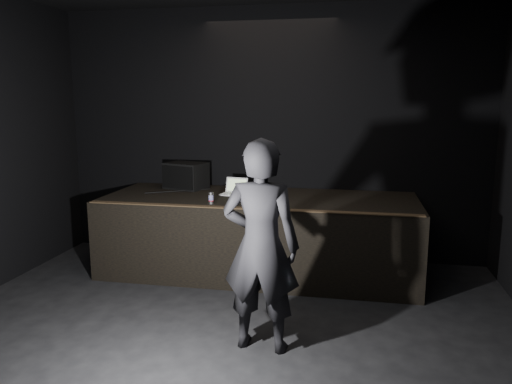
{
  "coord_description": "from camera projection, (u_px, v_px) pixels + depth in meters",
  "views": [
    {
      "loc": [
        1.18,
        -3.46,
        2.24
      ],
      "look_at": [
        0.04,
        2.3,
        1.15
      ],
      "focal_mm": 35.0,
      "sensor_mm": 36.0,
      "label": 1
    }
  ],
  "objects": [
    {
      "name": "plastic_cup",
      "position": [
        260.0,
        190.0,
        6.66
      ],
      "size": [
        0.08,
        0.08,
        0.1
      ],
      "primitive_type": "cylinder",
      "color": "white",
      "rests_on": "stage_riser"
    },
    {
      "name": "beer_can",
      "position": [
        211.0,
        198.0,
        5.99
      ],
      "size": [
        0.06,
        0.06,
        0.14
      ],
      "color": "silver",
      "rests_on": "stage_riser"
    },
    {
      "name": "laptop",
      "position": [
        234.0,
        190.0,
        6.6
      ],
      "size": [
        0.35,
        0.32,
        0.21
      ],
      "rotation": [
        0.0,
        0.0,
        -0.18
      ],
      "color": "white",
      "rests_on": "stage_riser"
    },
    {
      "name": "cable",
      "position": [
        178.0,
        191.0,
        6.79
      ],
      "size": [
        0.78,
        0.49,
        0.02
      ],
      "primitive_type": "cylinder",
      "rotation": [
        0.0,
        1.57,
        0.55
      ],
      "color": "black",
      "rests_on": "stage_riser"
    },
    {
      "name": "stage_riser",
      "position": [
        259.0,
        235.0,
        6.51
      ],
      "size": [
        4.0,
        1.5,
        1.0
      ],
      "primitive_type": "cube",
      "color": "black",
      "rests_on": "ground"
    },
    {
      "name": "riser_lip",
      "position": [
        248.0,
        208.0,
        5.73
      ],
      "size": [
        3.92,
        0.1,
        0.01
      ],
      "primitive_type": "cube",
      "color": "brown",
      "rests_on": "stage_riser"
    },
    {
      "name": "stage_monitor",
      "position": [
        186.0,
        176.0,
        7.01
      ],
      "size": [
        0.64,
        0.55,
        0.37
      ],
      "rotation": [
        0.0,
        0.0,
        -0.31
      ],
      "color": "black",
      "rests_on": "stage_riser"
    },
    {
      "name": "wii_remote",
      "position": [
        256.0,
        205.0,
        5.84
      ],
      "size": [
        0.05,
        0.17,
        0.03
      ],
      "primitive_type": "cube",
      "rotation": [
        0.0,
        0.0,
        0.04
      ],
      "color": "white",
      "rests_on": "stage_riser"
    },
    {
      "name": "person",
      "position": [
        261.0,
        246.0,
        4.41
      ],
      "size": [
        0.73,
        0.51,
        1.92
      ],
      "primitive_type": "imported",
      "rotation": [
        0.0,
        0.0,
        3.07
      ],
      "color": "black",
      "rests_on": "ground"
    },
    {
      "name": "room_walls",
      "position": [
        188.0,
        130.0,
        3.6
      ],
      "size": [
        6.1,
        7.1,
        3.52
      ],
      "color": "black",
      "rests_on": "ground"
    }
  ]
}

